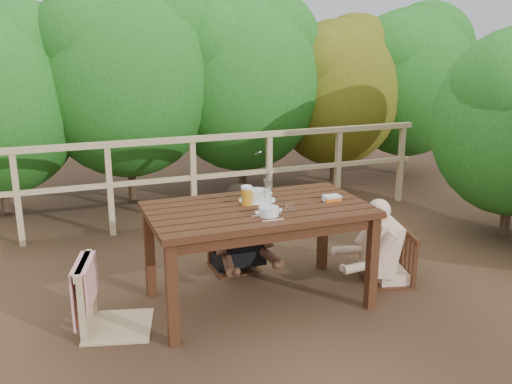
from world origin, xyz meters
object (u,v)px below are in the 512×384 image
object	(u,v)px
table	(258,256)
bottle	(267,189)
soup_near	(269,212)
chair_right	(389,236)
chair_left	(114,265)
beer_glass	(247,196)
diner_right	(394,214)
soup_far	(257,196)
woman	(233,202)
chair_far	(234,225)
butter_tub	(332,199)
tumbler	(290,209)

from	to	relation	value
table	bottle	world-z (taller)	bottle
soup_near	bottle	distance (m)	0.33
chair_right	bottle	distance (m)	1.20
chair_left	beer_glass	size ratio (longest dim) A/B	5.94
diner_right	soup_near	distance (m)	1.27
soup_near	beer_glass	size ratio (longest dim) A/B	1.48
soup_far	chair_right	bearing A→B (deg)	-10.05
woman	soup_near	size ratio (longest dim) A/B	5.11
chair_left	woman	distance (m)	1.37
chair_far	diner_right	world-z (taller)	diner_right
chair_left	soup_near	size ratio (longest dim) A/B	4.02
soup_near	butter_tub	xyz separation A→B (m)	(0.61, 0.18, -0.01)
soup_near	tumbler	distance (m)	0.19
chair_left	woman	bearing A→B (deg)	-42.17
chair_right	butter_tub	size ratio (longest dim) A/B	6.07
soup_near	tumbler	size ratio (longest dim) A/B	3.03
table	chair_right	size ratio (longest dim) A/B	2.04
table	soup_far	size ratio (longest dim) A/B	5.75
chair_far	diner_right	size ratio (longest dim) A/B	0.68
table	soup_near	xyz separation A→B (m)	(-0.01, -0.24, 0.43)
beer_glass	tumbler	distance (m)	0.38
woman	beer_glass	xyz separation A→B (m)	(-0.10, -0.65, 0.23)
bottle	woman	bearing A→B (deg)	95.70
beer_glass	tumbler	world-z (taller)	beer_glass
chair_far	woman	distance (m)	0.22
beer_glass	chair_right	bearing A→B (deg)	-4.58
chair_far	soup_far	bearing A→B (deg)	-88.64
woman	butter_tub	bearing A→B (deg)	125.05
chair_left	bottle	xyz separation A→B (m)	(1.21, 0.09, 0.41)
chair_far	beer_glass	bearing A→B (deg)	-100.37
soup_near	table	bearing A→B (deg)	87.30
woman	tumbler	xyz separation A→B (m)	(0.14, -0.93, 0.19)
chair_far	table	bearing A→B (deg)	-93.79
chair_far	butter_tub	size ratio (longest dim) A/B	6.11
diner_right	chair_far	bearing A→B (deg)	73.33
butter_tub	chair_far	bearing A→B (deg)	126.69
chair_left	soup_far	xyz separation A→B (m)	(1.17, 0.21, 0.33)
chair_far	beer_glass	world-z (taller)	beer_glass
woman	soup_far	bearing A→B (deg)	91.26
soup_near	soup_far	xyz separation A→B (m)	(0.07, 0.41, 0.01)
bottle	tumbler	xyz separation A→B (m)	(0.08, -0.27, -0.09)
beer_glass	butter_tub	xyz separation A→B (m)	(0.67, -0.13, -0.05)
chair_far	woman	size ratio (longest dim) A/B	0.66
table	beer_glass	xyz separation A→B (m)	(-0.07, 0.07, 0.47)
chair_right	soup_far	size ratio (longest dim) A/B	2.81
butter_tub	soup_far	bearing A→B (deg)	156.92
butter_tub	table	bearing A→B (deg)	174.05
soup_near	beer_glass	world-z (taller)	beer_glass
chair_right	diner_right	world-z (taller)	diner_right
woman	bottle	xyz separation A→B (m)	(0.07, -0.66, 0.28)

